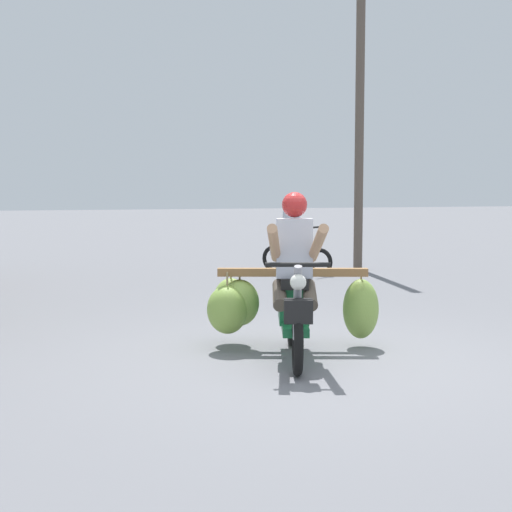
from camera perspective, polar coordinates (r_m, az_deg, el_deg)
The scene contains 4 objects.
ground_plane at distance 6.69m, azimuth 4.71°, elevation -8.56°, with size 120.00×120.00×0.00m, color slate.
motorbike_main_loaded at distance 7.04m, azimuth 1.96°, elevation -3.30°, with size 1.84×1.98×1.58m.
motorbike_distant_ahead_left at distance 13.96m, azimuth 2.99°, elevation 0.94°, with size 0.95×1.41×1.40m.
utility_pole at distance 14.84m, azimuth 8.27°, elevation 12.27°, with size 0.18×0.18×6.89m, color brown.
Camera 1 is at (-2.85, -5.84, 1.57)m, focal length 50.23 mm.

